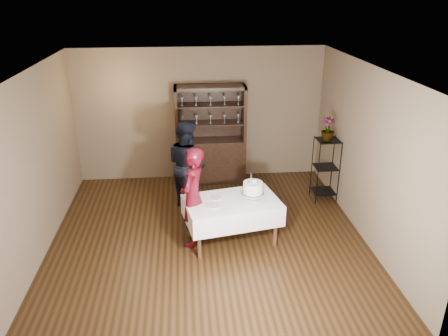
{
  "coord_description": "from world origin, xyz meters",
  "views": [
    {
      "loc": [
        -0.32,
        -6.11,
        3.79
      ],
      "look_at": [
        0.27,
        0.1,
        1.17
      ],
      "focal_mm": 35.0,
      "sensor_mm": 36.0,
      "label": 1
    }
  ],
  "objects_px": {
    "cake_table": "(232,210)",
    "potted_plant": "(328,129)",
    "china_hutch": "(211,150)",
    "woman": "(193,197)",
    "cake": "(253,189)",
    "plant_etagere": "(325,167)",
    "man": "(187,164)"
  },
  "relations": [
    {
      "from": "china_hutch",
      "to": "cake_table",
      "type": "distance_m",
      "value": 2.39
    },
    {
      "from": "woman",
      "to": "cake",
      "type": "relative_size",
      "value": 3.43
    },
    {
      "from": "man",
      "to": "woman",
      "type": "bearing_deg",
      "value": 149.16
    },
    {
      "from": "china_hutch",
      "to": "cake_table",
      "type": "xyz_separation_m",
      "value": [
        0.17,
        -2.38,
        -0.12
      ]
    },
    {
      "from": "cake_table",
      "to": "cake",
      "type": "bearing_deg",
      "value": -0.69
    },
    {
      "from": "potted_plant",
      "to": "woman",
      "type": "bearing_deg",
      "value": -152.44
    },
    {
      "from": "plant_etagere",
      "to": "man",
      "type": "distance_m",
      "value": 2.59
    },
    {
      "from": "potted_plant",
      "to": "man",
      "type": "bearing_deg",
      "value": 179.55
    },
    {
      "from": "cake_table",
      "to": "woman",
      "type": "height_order",
      "value": "woman"
    },
    {
      "from": "cake_table",
      "to": "cake",
      "type": "height_order",
      "value": "cake"
    },
    {
      "from": "man",
      "to": "plant_etagere",
      "type": "bearing_deg",
      "value": -123.56
    },
    {
      "from": "china_hutch",
      "to": "woman",
      "type": "bearing_deg",
      "value": -100.28
    },
    {
      "from": "cake",
      "to": "plant_etagere",
      "type": "bearing_deg",
      "value": 40.11
    },
    {
      "from": "cake_table",
      "to": "woman",
      "type": "bearing_deg",
      "value": 179.47
    },
    {
      "from": "man",
      "to": "potted_plant",
      "type": "bearing_deg",
      "value": -124.31
    },
    {
      "from": "woman",
      "to": "man",
      "type": "xyz_separation_m",
      "value": [
        -0.07,
        1.31,
        0.01
      ]
    },
    {
      "from": "cake",
      "to": "potted_plant",
      "type": "bearing_deg",
      "value": 40.0
    },
    {
      "from": "cake",
      "to": "potted_plant",
      "type": "relative_size",
      "value": 1.1
    },
    {
      "from": "plant_etagere",
      "to": "man",
      "type": "relative_size",
      "value": 0.74
    },
    {
      "from": "cake_table",
      "to": "cake",
      "type": "relative_size",
      "value": 3.39
    },
    {
      "from": "woman",
      "to": "cake",
      "type": "height_order",
      "value": "woman"
    },
    {
      "from": "cake_table",
      "to": "potted_plant",
      "type": "xyz_separation_m",
      "value": [
        1.88,
        1.3,
        0.85
      ]
    },
    {
      "from": "china_hutch",
      "to": "woman",
      "type": "height_order",
      "value": "china_hutch"
    },
    {
      "from": "cake",
      "to": "cake_table",
      "type": "bearing_deg",
      "value": 179.31
    },
    {
      "from": "plant_etagere",
      "to": "cake_table",
      "type": "bearing_deg",
      "value": -145.12
    },
    {
      "from": "cake_table",
      "to": "cake",
      "type": "distance_m",
      "value": 0.48
    },
    {
      "from": "china_hutch",
      "to": "woman",
      "type": "distance_m",
      "value": 2.42
    },
    {
      "from": "china_hutch",
      "to": "potted_plant",
      "type": "height_order",
      "value": "china_hutch"
    },
    {
      "from": "woman",
      "to": "potted_plant",
      "type": "bearing_deg",
      "value": 138.82
    },
    {
      "from": "cake_table",
      "to": "woman",
      "type": "xyz_separation_m",
      "value": [
        -0.6,
        0.01,
        0.25
      ]
    },
    {
      "from": "china_hutch",
      "to": "cake",
      "type": "bearing_deg",
      "value": -78.31
    },
    {
      "from": "china_hutch",
      "to": "potted_plant",
      "type": "bearing_deg",
      "value": -27.94
    }
  ]
}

